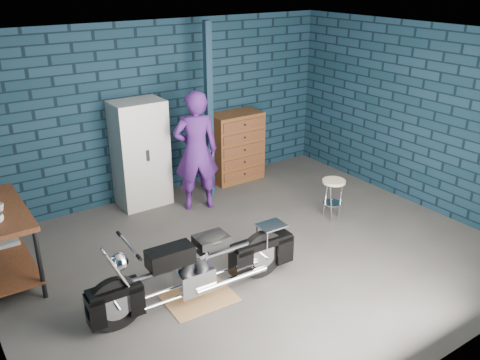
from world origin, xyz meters
The scene contains 12 objects.
ground centered at (0.00, 0.00, 0.00)m, with size 6.00×6.00×0.00m, color #494744.
room_walls centered at (0.00, 0.55, 1.90)m, with size 6.02×5.01×2.71m.
support_post centered at (0.55, 1.95, 1.35)m, with size 0.10×0.10×2.70m, color #112636.
workbench centered at (-2.68, 1.21, 0.46)m, with size 0.60×1.40×0.91m, color brown.
drip_mat centered at (-1.02, -0.39, 0.00)m, with size 0.76×0.57×0.01m, color #9C7444.
motorcycle centered at (-1.02, -0.39, 0.46)m, with size 2.09×0.57×0.92m, color black, non-canonical shape.
person centered at (0.13, 1.64, 0.90)m, with size 0.66×0.43×1.81m, color #461C6B.
storage_bin centered at (-2.66, 1.71, 0.13)m, with size 0.43×0.30×0.27m, color gray.
locker centered at (-0.49, 2.23, 0.81)m, with size 0.76×0.54×1.62m, color beige.
tool_chest centered at (1.24, 2.23, 0.59)m, with size 0.88×0.49×1.17m, color brown.
shop_stool centered at (1.56, 0.22, 0.30)m, with size 0.33×0.33×0.60m, color beige, non-canonical shape.
cup_b centered at (-2.64, 1.13, 0.95)m, with size 0.09×0.09×0.09m, color beige.
Camera 1 is at (-3.29, -4.52, 3.40)m, focal length 38.00 mm.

